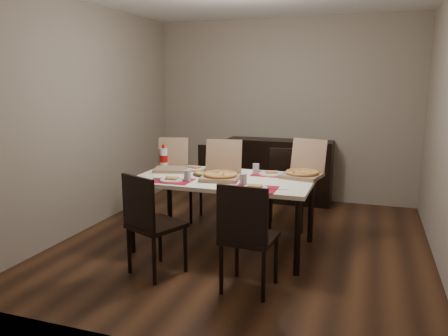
{
  "coord_description": "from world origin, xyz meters",
  "views": [
    {
      "loc": [
        1.23,
        -4.33,
        1.72
      ],
      "look_at": [
        -0.17,
        -0.19,
        0.85
      ],
      "focal_mm": 35.0,
      "sensor_mm": 36.0,
      "label": 1
    }
  ],
  "objects": [
    {
      "name": "dining_table",
      "position": [
        -0.17,
        -0.19,
        0.68
      ],
      "size": [
        1.8,
        1.0,
        0.75
      ],
      "color": "white",
      "rests_on": "ground"
    },
    {
      "name": "soda_bottle",
      "position": [
        -0.98,
        0.06,
        0.86
      ],
      "size": [
        0.09,
        0.09,
        0.27
      ],
      "color": "silver",
      "rests_on": "dining_table"
    },
    {
      "name": "napkin_loose",
      "position": [
        -0.13,
        -0.17,
        0.76
      ],
      "size": [
        0.14,
        0.14,
        0.02
      ],
      "primitive_type": "cube",
      "rotation": [
        0.0,
        0.0,
        1.33
      ],
      "color": "white",
      "rests_on": "dining_table"
    },
    {
      "name": "faina_plate",
      "position": [
        -0.4,
        -0.13,
        0.76
      ],
      "size": [
        0.27,
        0.27,
        0.03
      ],
      "color": "black",
      "rests_on": "dining_table"
    },
    {
      "name": "setting_far_left",
      "position": [
        -0.59,
        0.12,
        0.77
      ],
      "size": [
        0.48,
        0.3,
        0.11
      ],
      "color": "#AA0B22",
      "rests_on": "dining_table"
    },
    {
      "name": "setting_far_right",
      "position": [
        0.22,
        0.11,
        0.77
      ],
      "size": [
        0.49,
        0.3,
        0.11
      ],
      "color": "#AA0B22",
      "rests_on": "dining_table"
    },
    {
      "name": "setting_near_right",
      "position": [
        0.21,
        -0.51,
        0.77
      ],
      "size": [
        0.5,
        0.3,
        0.11
      ],
      "color": "#AA0B22",
      "rests_on": "dining_table"
    },
    {
      "name": "chair_near_right",
      "position": [
        0.33,
        -1.09,
        0.51
      ],
      "size": [
        0.45,
        0.45,
        0.93
      ],
      "color": "black",
      "rests_on": "ground"
    },
    {
      "name": "dip_bowl",
      "position": [
        -0.14,
        0.05,
        0.76
      ],
      "size": [
        0.16,
        0.16,
        0.03
      ],
      "primitive_type": "imported",
      "rotation": [
        0.0,
        0.0,
        -0.4
      ],
      "color": "white",
      "rests_on": "dining_table"
    },
    {
      "name": "ground",
      "position": [
        0.0,
        0.0,
        -0.01
      ],
      "size": [
        3.8,
        4.0,
        0.02
      ],
      "primitive_type": "cube",
      "color": "#422514",
      "rests_on": "ground"
    },
    {
      "name": "setting_near_left",
      "position": [
        -0.59,
        -0.48,
        0.77
      ],
      "size": [
        0.45,
        0.3,
        0.11
      ],
      "color": "#AA0B22",
      "rests_on": "dining_table"
    },
    {
      "name": "room_walls",
      "position": [
        0.0,
        0.43,
        1.73
      ],
      "size": [
        3.84,
        4.02,
        2.62
      ],
      "color": "gray",
      "rests_on": "ground"
    },
    {
      "name": "pizza_box_right",
      "position": [
        0.59,
        0.11,
        0.81
      ],
      "size": [
        0.45,
        0.48,
        0.37
      ],
      "color": "#84674C",
      "rests_on": "dining_table"
    },
    {
      "name": "chair_far_left",
      "position": [
        -0.63,
        0.66,
        0.51
      ],
      "size": [
        0.43,
        0.43,
        0.93
      ],
      "color": "black",
      "rests_on": "ground"
    },
    {
      "name": "pizza_box_center",
      "position": [
        -0.18,
        -0.25,
        0.81
      ],
      "size": [
        0.43,
        0.47,
        0.38
      ],
      "color": "#84674C",
      "rests_on": "dining_table"
    },
    {
      "name": "pizza_box_left",
      "position": [
        -0.85,
        0.0,
        0.81
      ],
      "size": [
        0.42,
        0.45,
        0.34
      ],
      "color": "#84674C",
      "rests_on": "dining_table"
    },
    {
      "name": "sideboard",
      "position": [
        0.0,
        1.78,
        0.45
      ],
      "size": [
        1.5,
        0.4,
        0.9
      ],
      "primitive_type": "cube",
      "color": "black",
      "rests_on": "ground"
    },
    {
      "name": "chair_near_left",
      "position": [
        -0.57,
        -1.04,
        0.51
      ],
      "size": [
        0.55,
        0.55,
        0.93
      ],
      "color": "black",
      "rests_on": "ground"
    },
    {
      "name": "chair_far_right",
      "position": [
        0.31,
        0.7,
        0.51
      ],
      "size": [
        0.49,
        0.49,
        0.93
      ],
      "color": "black",
      "rests_on": "ground"
    }
  ]
}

